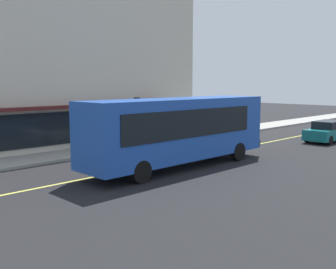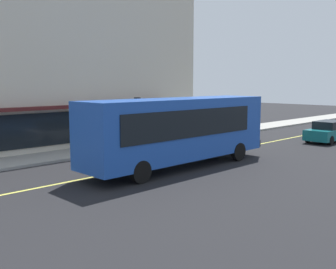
% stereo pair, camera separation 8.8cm
% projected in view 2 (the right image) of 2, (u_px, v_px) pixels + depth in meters
% --- Properties ---
extents(ground, '(120.00, 120.00, 0.00)m').
position_uv_depth(ground, '(164.00, 163.00, 21.00)').
color(ground, black).
extents(sidewalk, '(80.00, 2.90, 0.15)m').
position_uv_depth(sidewalk, '(104.00, 149.00, 24.89)').
color(sidewalk, '#9E9B93').
rests_on(sidewalk, ground).
extents(lane_centre_stripe, '(36.00, 0.16, 0.01)m').
position_uv_depth(lane_centre_stripe, '(164.00, 163.00, 21.00)').
color(lane_centre_stripe, '#D8D14C').
rests_on(lane_centre_stripe, ground).
extents(storefront_building, '(24.61, 10.78, 11.53)m').
position_uv_depth(storefront_building, '(21.00, 61.00, 27.19)').
color(storefront_building, beige).
rests_on(storefront_building, ground).
extents(bus, '(11.14, 2.64, 3.50)m').
position_uv_depth(bus, '(180.00, 128.00, 19.79)').
color(bus, '#1E4CAD').
rests_on(bus, ground).
extents(traffic_light, '(0.30, 0.52, 3.20)m').
position_uv_depth(traffic_light, '(138.00, 110.00, 25.29)').
color(traffic_light, '#2D2D33').
rests_on(traffic_light, sidewalk).
extents(car_teal, '(4.30, 1.87, 1.52)m').
position_uv_depth(car_teal, '(328.00, 132.00, 28.55)').
color(car_teal, '#14666B').
rests_on(car_teal, ground).
extents(car_white, '(4.33, 1.91, 1.52)m').
position_uv_depth(car_white, '(127.00, 144.00, 22.72)').
color(car_white, white).
rests_on(car_white, ground).
extents(pedestrian_waiting, '(0.34, 0.34, 1.64)m').
position_uv_depth(pedestrian_waiting, '(95.00, 133.00, 24.70)').
color(pedestrian_waiting, black).
rests_on(pedestrian_waiting, sidewalk).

